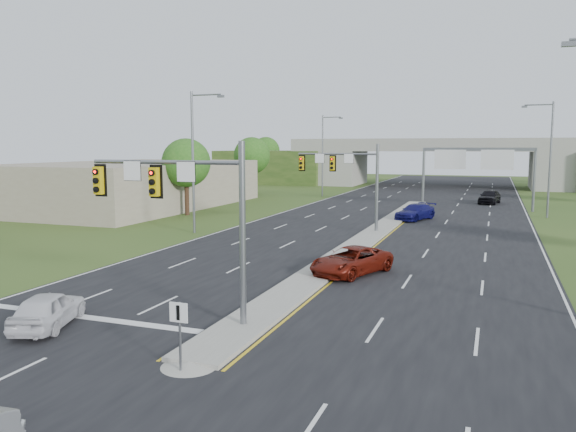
% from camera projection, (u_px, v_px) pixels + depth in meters
% --- Properties ---
extents(ground, '(240.00, 240.00, 0.00)m').
position_uv_depth(ground, '(243.00, 328.00, 21.11)').
color(ground, '#2C4719').
rests_on(ground, ground).
extents(road, '(24.00, 160.00, 0.02)m').
position_uv_depth(road, '(397.00, 218.00, 53.70)').
color(road, black).
rests_on(road, ground).
extents(median, '(2.00, 54.00, 0.16)m').
position_uv_depth(median, '(371.00, 235.00, 42.51)').
color(median, gray).
rests_on(median, road).
extents(median_nose, '(2.00, 2.00, 0.16)m').
position_uv_depth(median_nose, '(189.00, 364.00, 17.38)').
color(median_nose, gray).
rests_on(median_nose, road).
extents(lane_markings, '(23.72, 160.00, 0.01)m').
position_uv_depth(lane_markings, '(378.00, 226.00, 48.24)').
color(lane_markings, gold).
rests_on(lane_markings, road).
extents(signal_mast_near, '(6.62, 0.60, 7.00)m').
position_uv_depth(signal_mast_near, '(187.00, 201.00, 21.24)').
color(signal_mast_near, slate).
rests_on(signal_mast_near, ground).
extents(signal_mast_far, '(6.62, 0.60, 7.00)m').
position_uv_depth(signal_mast_far, '(349.00, 173.00, 44.52)').
color(signal_mast_far, slate).
rests_on(signal_mast_far, ground).
extents(keep_right_sign, '(0.60, 0.13, 2.20)m').
position_uv_depth(keep_right_sign, '(179.00, 325.00, 16.71)').
color(keep_right_sign, slate).
rests_on(keep_right_sign, ground).
extents(sign_gantry, '(11.58, 0.44, 6.67)m').
position_uv_depth(sign_gantry, '(476.00, 161.00, 59.99)').
color(sign_gantry, slate).
rests_on(sign_gantry, ground).
extents(overpass, '(80.00, 14.00, 8.10)m').
position_uv_depth(overpass, '(441.00, 166.00, 95.15)').
color(overpass, gray).
rests_on(overpass, ground).
extents(lightpole_l_mid, '(2.85, 0.25, 11.00)m').
position_uv_depth(lightpole_l_mid, '(195.00, 155.00, 43.55)').
color(lightpole_l_mid, slate).
rests_on(lightpole_l_mid, ground).
extents(lightpole_l_far, '(2.85, 0.25, 11.00)m').
position_uv_depth(lightpole_l_far, '(324.00, 152.00, 76.13)').
color(lightpole_l_far, slate).
rests_on(lightpole_l_far, ground).
extents(lightpole_r_far, '(2.85, 0.25, 11.00)m').
position_uv_depth(lightpole_r_far, '(548.00, 154.00, 53.03)').
color(lightpole_r_far, slate).
rests_on(lightpole_r_far, ground).
extents(tree_l_near, '(4.80, 4.80, 7.60)m').
position_uv_depth(tree_l_near, '(186.00, 163.00, 55.28)').
color(tree_l_near, '#382316').
rests_on(tree_l_near, ground).
extents(tree_l_mid, '(5.20, 5.20, 8.12)m').
position_uv_depth(tree_l_mid, '(252.00, 156.00, 79.89)').
color(tree_l_mid, '#382316').
rests_on(tree_l_mid, ground).
extents(tree_back_a, '(6.00, 6.00, 8.85)m').
position_uv_depth(tree_back_a, '(266.00, 151.00, 120.96)').
color(tree_back_a, '#382316').
rests_on(tree_back_a, ground).
extents(tree_back_b, '(5.60, 5.60, 8.32)m').
position_uv_depth(tree_back_b, '(328.00, 153.00, 116.19)').
color(tree_back_b, '#382316').
rests_on(tree_back_b, ground).
extents(commercial_building, '(18.00, 30.00, 5.00)m').
position_uv_depth(commercial_building, '(132.00, 185.00, 63.70)').
color(commercial_building, gray).
rests_on(commercial_building, ground).
extents(car_white, '(2.89, 4.36, 1.38)m').
position_uv_depth(car_white, '(48.00, 309.00, 21.11)').
color(car_white, silver).
rests_on(car_white, road).
extents(car_far_a, '(4.16, 5.68, 1.43)m').
position_uv_depth(car_far_a, '(351.00, 261.00, 29.92)').
color(car_far_a, '#5F1309').
rests_on(car_far_a, road).
extents(car_far_b, '(3.72, 5.46, 1.47)m').
position_uv_depth(car_far_b, '(415.00, 212.00, 52.07)').
color(car_far_b, '#0E0E54').
rests_on(car_far_b, road).
extents(car_far_c, '(2.82, 5.25, 1.70)m').
position_uv_depth(car_far_c, '(490.00, 197.00, 66.81)').
color(car_far_c, black).
rests_on(car_far_c, road).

